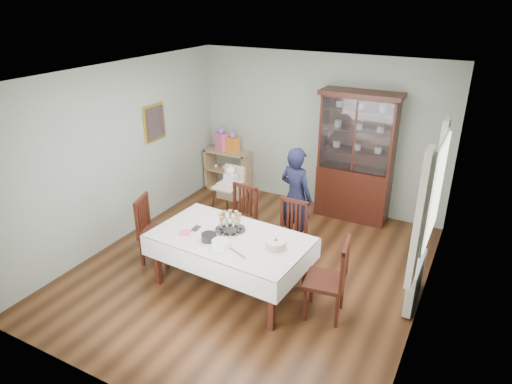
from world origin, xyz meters
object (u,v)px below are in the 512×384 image
Objects in this scene: gift_bag_pink at (221,140)px; champagne_tray at (230,225)px; sideboard at (228,170)px; high_chair at (231,204)px; woman at (296,196)px; gift_bag_orange at (233,143)px; china_cabinet at (356,155)px; chair_end_left at (157,242)px; birthday_cake at (276,245)px; chair_far_right at (288,248)px; chair_end_right at (326,293)px; chair_far_left at (239,231)px; dining_table at (231,262)px.

champagne_tray is at bearing -56.11° from gift_bag_pink.
high_chair reaches higher than sideboard.
woman reaches higher than gift_bag_pink.
china_cabinet is at bearing -0.04° from gift_bag_orange.
birthday_cake is at bearing -108.98° from chair_end_left.
chair_far_right is at bearing 121.33° from woman.
gift_bag_orange reaches higher than champagne_tray.
gift_bag_pink is (-2.29, 1.94, 0.71)m from chair_far_right.
chair_end_right is 0.67× the size of woman.
gift_bag_pink reaches higher than chair_far_right.
woman reaches higher than chair_far_left.
gift_bag_pink reaches higher than gift_bag_orange.
china_cabinet is 2.11× the size of chair_end_right.
champagne_tray is at bearing -58.69° from high_chair.
gift_bag_pink is at bearing 127.72° from high_chair.
gift_bag_pink is (-1.44, 1.84, 0.71)m from chair_far_left.
chair_end_left is at bearing 58.61° from woman.
gift_bag_pink is at bearing 123.71° from dining_table.
high_chair is 1.56m from champagne_tray.
birthday_cake is 3.55m from gift_bag_orange.
china_cabinet is 2.34m from chair_far_left.
champagne_tray is at bearing 170.26° from birthday_cake.
champagne_tray is 3.04m from gift_bag_orange.
china_cabinet is 2.60m from sideboard.
dining_table is 0.77m from birthday_cake.
chair_end_left is 2.80m from gift_bag_orange.
china_cabinet is 2.88m from chair_end_right.
dining_table is at bearing -97.02° from chair_end_right.
sideboard is at bearing -141.39° from chair_end_right.
gift_bag_pink is (-1.77, 2.63, 0.16)m from champagne_tray.
champagne_tray reaches higher than chair_end_left.
gift_bag_pink is (-2.10, 1.26, 0.23)m from woman.
chair_far_right is 2.39× the size of champagne_tray.
champagne_tray is (-0.53, -0.69, 0.55)m from chair_far_right.
dining_table is 1.57m from woman.
chair_far_right is at bearing -42.10° from sideboard.
sideboard is at bearing -8.03° from chair_end_left.
chair_far_left is 1.00m from woman.
woman reaches higher than chair_far_right.
high_chair is at bearing 120.47° from dining_table.
chair_far_left is 3.32× the size of birthday_cake.
sideboard is at bearing 121.73° from dining_table.
woman is 2.25m from gift_bag_orange.
chair_far_right is (0.45, 0.82, -0.10)m from dining_table.
woman is 3.80× the size of gift_bag_orange.
chair_far_right is 1.88m from chair_end_left.
champagne_tray is (-0.08, 0.13, 0.45)m from dining_table.
champagne_tray is at bearing -108.02° from china_cabinet.
gift_bag_pink reaches higher than high_chair.
chair_far_left is at bearing -48.55° from high_chair.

